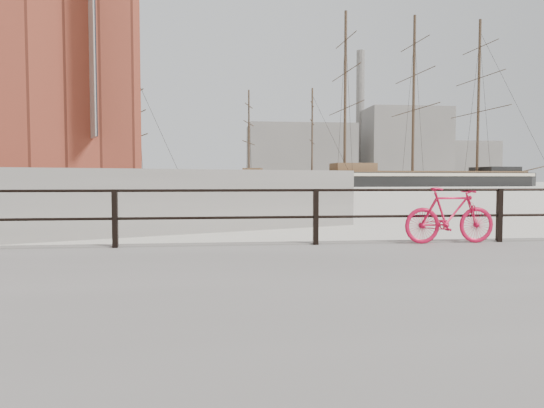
# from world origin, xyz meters

# --- Properties ---
(ground) EXTENTS (400.00, 400.00, 0.00)m
(ground) POSITION_xyz_m (0.00, 0.00, 0.00)
(ground) COLOR white
(ground) RESTS_ON ground
(guardrail) EXTENTS (28.00, 0.10, 1.00)m
(guardrail) POSITION_xyz_m (0.00, -0.15, 0.85)
(guardrail) COLOR black
(guardrail) RESTS_ON promenade
(bicycle) EXTENTS (1.71, 0.28, 1.03)m
(bicycle) POSITION_xyz_m (-1.03, -0.25, 0.86)
(bicycle) COLOR red
(bicycle) RESTS_ON promenade
(barque_black) EXTENTS (63.32, 24.46, 34.99)m
(barque_black) POSITION_xyz_m (33.20, 84.13, 0.00)
(barque_black) COLOR black
(barque_black) RESTS_ON ground
(schooner_mid) EXTENTS (27.69, 17.25, 18.80)m
(schooner_mid) POSITION_xyz_m (6.10, 79.81, 0.00)
(schooner_mid) COLOR beige
(schooner_mid) RESTS_ON ground
(schooner_left) EXTENTS (26.38, 19.12, 18.30)m
(schooner_left) POSITION_xyz_m (-22.29, 65.00, 0.00)
(schooner_left) COLOR white
(schooner_left) RESTS_ON ground
(industrial_west) EXTENTS (32.00, 18.00, 18.00)m
(industrial_west) POSITION_xyz_m (20.00, 140.00, 9.00)
(industrial_west) COLOR gray
(industrial_west) RESTS_ON ground
(industrial_mid) EXTENTS (26.00, 20.00, 24.00)m
(industrial_mid) POSITION_xyz_m (55.00, 145.00, 12.00)
(industrial_mid) COLOR gray
(industrial_mid) RESTS_ON ground
(industrial_east) EXTENTS (20.00, 16.00, 14.00)m
(industrial_east) POSITION_xyz_m (78.00, 150.00, 7.00)
(industrial_east) COLOR gray
(industrial_east) RESTS_ON ground
(smokestack) EXTENTS (2.80, 2.80, 44.00)m
(smokestack) POSITION_xyz_m (42.00, 150.00, 22.00)
(smokestack) COLOR gray
(smokestack) RESTS_ON ground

